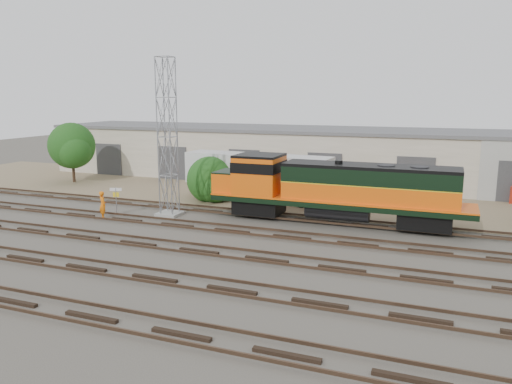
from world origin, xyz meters
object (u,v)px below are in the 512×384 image
(signal_tower, at_px, (168,140))
(worker, at_px, (103,205))
(locomotive, at_px, (333,188))
(semi_trailer, at_px, (260,172))

(signal_tower, relative_size, worker, 5.74)
(worker, bearing_deg, signal_tower, -110.62)
(locomotive, xyz_separation_m, semi_trailer, (-7.23, 5.22, -0.00))
(locomotive, relative_size, semi_trailer, 1.39)
(signal_tower, distance_m, semi_trailer, 8.88)
(locomotive, distance_m, signal_tower, 12.13)
(signal_tower, xyz_separation_m, semi_trailer, (4.35, 7.13, -3.03))
(locomotive, distance_m, semi_trailer, 8.92)
(locomotive, bearing_deg, signal_tower, -170.61)
(worker, relative_size, semi_trailer, 0.15)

